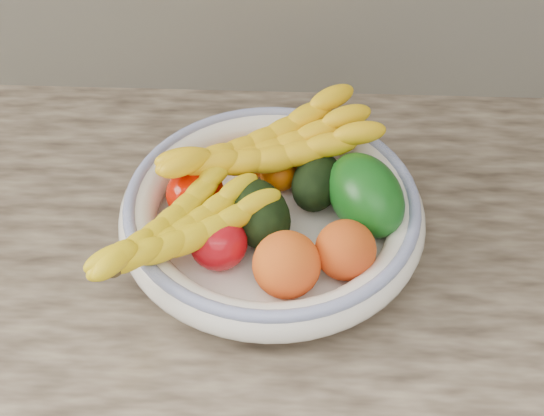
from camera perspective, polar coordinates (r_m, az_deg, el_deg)
The scene contains 14 objects.
kitchen_counter at distance 1.46m, azimuth 0.04°, elevation -13.04°, with size 2.44×0.66×1.40m.
fruit_bowl at distance 1.06m, azimuth -0.00°, elevation -0.43°, with size 0.39×0.39×0.08m.
clementine_back_left at distance 1.13m, azimuth -1.11°, elevation 3.50°, with size 0.06×0.06×0.05m, color orange.
clementine_back_right at distance 1.12m, azimuth 2.43°, elevation 3.16°, with size 0.06×0.06×0.05m, color #F46405.
clementine_back_mid at distance 1.11m, azimuth 0.48°, elevation 2.39°, with size 0.05×0.05×0.05m, color #DA6304.
tomato_left at distance 1.07m, azimuth -5.27°, elevation 0.98°, with size 0.08×0.08×0.07m, color #BF1000.
tomato_near_left at distance 1.01m, azimuth -3.69°, elevation -2.42°, with size 0.07×0.07×0.06m, color #B70C15.
avocado_center at distance 1.04m, azimuth -0.91°, elevation -0.40°, with size 0.07×0.11×0.07m, color black.
avocado_right at distance 1.08m, azimuth 3.10°, elevation 1.79°, with size 0.06×0.09×0.06m, color black.
green_mango at distance 1.05m, azimuth 6.42°, elevation 0.88°, with size 0.08×0.13×0.09m, color #0E4B11.
peach_front at distance 0.98m, azimuth 1.01°, elevation -3.90°, with size 0.08×0.08×0.08m, color orange.
peach_right at distance 1.00m, azimuth 5.05°, elevation -2.88°, with size 0.07×0.07×0.07m, color orange.
banana_bunch_back at distance 1.09m, azimuth -0.34°, elevation 3.79°, with size 0.31×0.12×0.09m, color yellow, non-canonical shape.
banana_bunch_front at distance 1.00m, azimuth -6.39°, elevation -1.76°, with size 0.27×0.11×0.08m, color yellow, non-canonical shape.
Camera 1 is at (0.03, 0.92, 1.71)m, focal length 55.00 mm.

